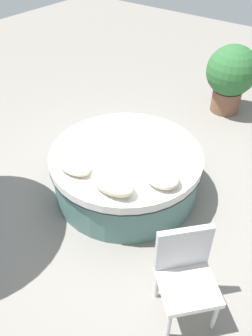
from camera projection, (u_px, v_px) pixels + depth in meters
ground_plane at (126, 189)px, 4.80m from camera, size 16.00×16.00×0.00m
round_bed at (126, 171)px, 4.59m from camera, size 1.98×1.98×0.65m
throw_pillow_0 at (74, 166)px, 4.06m from camera, size 0.47×0.28×0.15m
throw_pillow_1 at (112, 183)px, 3.78m from camera, size 0.56×0.32×0.21m
throw_pillow_2 at (162, 178)px, 3.88m from camera, size 0.41×0.34×0.17m
patio_chair at (186, 270)px, 3.15m from camera, size 0.72×0.72×0.98m
planter at (231, 75)px, 6.04m from camera, size 0.89×0.89×1.23m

